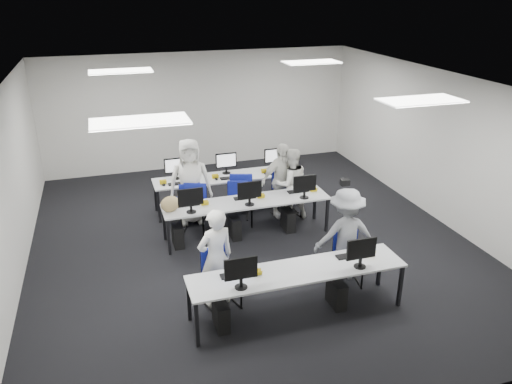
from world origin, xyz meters
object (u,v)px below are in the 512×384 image
object	(u,v)px
chair_4	(286,202)
desk_front	(298,273)
chair_2	(195,218)
student_3	(281,180)
photographer	(345,234)
chair_0	(221,289)
student_2	(190,182)
chair_3	(241,208)
desk_mid	(247,203)
chair_6	(238,204)
chair_1	(347,268)
student_0	(216,258)
chair_7	(287,200)
chair_5	(189,209)
student_1	(291,184)

from	to	relation	value
chair_4	desk_front	bearing A→B (deg)	-121.25
chair_2	student_3	world-z (taller)	student_3
photographer	chair_2	bearing A→B (deg)	-43.84
chair_0	student_3	bearing A→B (deg)	38.02
student_2	desk_front	bearing A→B (deg)	-72.10
chair_3	photographer	world-z (taller)	photographer
desk_front	student_2	world-z (taller)	student_2
desk_mid	desk_front	bearing A→B (deg)	-90.00
student_3	student_2	bearing A→B (deg)	158.96
photographer	chair_6	bearing A→B (deg)	-64.35
desk_mid	chair_1	xyz separation A→B (m)	(1.08, -2.08, -0.41)
student_0	desk_mid	bearing A→B (deg)	-132.97
student_2	photographer	distance (m)	3.49
desk_front	student_2	distance (m)	3.67
photographer	desk_front	bearing A→B (deg)	37.42
desk_mid	chair_7	size ratio (longest dim) A/B	3.84
chair_7	chair_4	bearing A→B (deg)	-118.77
chair_6	student_2	size ratio (longest dim) A/B	0.50
chair_0	student_3	world-z (taller)	student_3
chair_0	photographer	distance (m)	2.20
desk_mid	student_3	xyz separation A→B (m)	(0.94, 0.67, 0.11)
chair_4	student_2	bearing A→B (deg)	157.50
chair_5	chair_6	distance (m)	1.04
student_1	student_2	distance (m)	2.05
chair_5	chair_7	bearing A→B (deg)	-6.45
chair_2	chair_5	world-z (taller)	chair_2
student_1	student_2	world-z (taller)	student_2
chair_1	chair_2	xyz separation A→B (m)	(-2.02, 2.54, 0.03)
chair_3	photographer	bearing A→B (deg)	-50.61
student_1	chair_5	bearing A→B (deg)	-13.35
chair_4	student_1	xyz separation A→B (m)	(0.05, -0.10, 0.45)
chair_1	student_2	distance (m)	3.67
chair_1	student_3	size ratio (longest dim) A/B	0.54
student_1	student_3	distance (m)	0.21
desk_mid	chair_0	size ratio (longest dim) A/B	3.45
chair_0	chair_1	size ratio (longest dim) A/B	1.07
desk_mid	chair_4	xyz separation A→B (m)	(1.04, 0.64, -0.38)
desk_mid	student_3	size ratio (longest dim) A/B	2.02
desk_front	chair_6	bearing A→B (deg)	88.83
student_1	chair_3	bearing A→B (deg)	-5.43
chair_1	chair_7	xyz separation A→B (m)	(0.04, 2.90, -0.01)
desk_front	chair_3	xyz separation A→B (m)	(0.05, 3.20, -0.37)
desk_front	student_3	size ratio (longest dim) A/B	2.02
chair_6	student_0	size ratio (longest dim) A/B	0.55
chair_3	student_0	size ratio (longest dim) A/B	0.62
chair_0	chair_6	bearing A→B (deg)	53.20
chair_0	chair_3	xyz separation A→B (m)	(1.08, 2.69, 0.02)
desk_front	chair_5	size ratio (longest dim) A/B	3.52
chair_7	student_3	size ratio (longest dim) A/B	0.53
desk_mid	chair_0	xyz separation A→B (m)	(-1.02, -2.09, -0.39)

